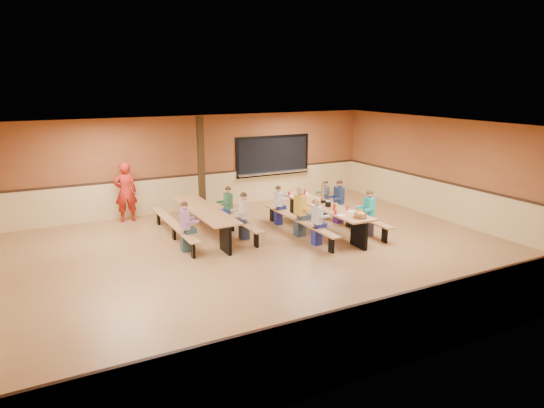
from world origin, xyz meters
TOP-DOWN VIEW (x-y plane):
  - ground at (0.00, 0.00)m, footprint 12.00×12.00m
  - room_envelope at (0.00, 0.00)m, footprint 12.04×10.04m
  - kitchen_pass_through at (2.60, 4.96)m, footprint 2.78×0.28m
  - structural_post at (-0.20, 4.40)m, footprint 0.18×0.18m
  - cafeteria_table_main at (2.14, 1.04)m, footprint 1.91×3.70m
  - cafeteria_table_second at (-0.94, 2.25)m, footprint 1.91×3.70m
  - seated_child_white_left at (1.31, 0.15)m, footprint 0.36×0.29m
  - seated_adult_yellow at (1.31, 0.98)m, footprint 0.43×0.35m
  - seated_child_grey_left at (1.31, 2.20)m, footprint 0.33×0.27m
  - seated_child_teal_right at (2.96, 0.16)m, footprint 0.38×0.31m
  - seated_child_navy_right at (2.96, 1.54)m, footprint 0.39×0.32m
  - seated_child_char_right at (2.96, 2.25)m, footprint 0.33×0.27m
  - seated_child_purple_sec at (-1.77, 1.23)m, footprint 0.38×0.31m
  - seated_child_green_sec at (-0.12, 2.49)m, footprint 0.36×0.29m
  - seated_child_tan_sec at (-0.12, 1.44)m, footprint 0.38×0.31m
  - standing_woman at (-2.50, 4.55)m, footprint 0.68×0.47m
  - punch_pitcher at (2.10, 2.13)m, footprint 0.16×0.16m
  - chip_bowl at (2.20, -0.45)m, footprint 0.32×0.32m
  - napkin_dispenser at (2.12, 0.85)m, footprint 0.10×0.14m
  - condiment_mustard at (2.15, 0.51)m, footprint 0.06×0.06m
  - condiment_ketchup at (2.05, 0.47)m, footprint 0.06×0.06m
  - table_paddle at (2.25, 1.32)m, footprint 0.16×0.16m
  - place_settings at (2.14, 1.04)m, footprint 0.65×3.30m

SIDE VIEW (x-z plane):
  - ground at x=0.00m, z-range 0.00..0.00m
  - cafeteria_table_main at x=2.14m, z-range 0.16..0.90m
  - cafeteria_table_second at x=-0.94m, z-range 0.16..0.90m
  - seated_child_char_right at x=2.96m, z-range 0.00..1.12m
  - seated_child_grey_left at x=1.31m, z-range 0.00..1.12m
  - seated_child_white_left at x=1.31m, z-range 0.00..1.18m
  - seated_child_green_sec at x=-0.12m, z-range 0.00..1.19m
  - seated_child_teal_right at x=2.96m, z-range 0.00..1.23m
  - seated_child_purple_sec at x=-1.77m, z-range 0.00..1.23m
  - seated_child_tan_sec at x=-0.12m, z-range 0.00..1.24m
  - seated_child_navy_right at x=2.96m, z-range 0.00..1.26m
  - seated_adult_yellow at x=1.31m, z-range 0.00..1.33m
  - room_envelope at x=0.00m, z-range -0.82..2.20m
  - place_settings at x=2.14m, z-range 0.74..0.85m
  - napkin_dispenser at x=2.12m, z-range 0.74..0.87m
  - chip_bowl at x=2.20m, z-range 0.74..0.89m
  - condiment_mustard at x=2.15m, z-range 0.74..0.91m
  - condiment_ketchup at x=2.05m, z-range 0.74..0.91m
  - punch_pitcher at x=2.10m, z-range 0.74..0.96m
  - table_paddle at x=2.25m, z-range 0.60..1.16m
  - standing_woman at x=-2.50m, z-range 0.00..1.78m
  - kitchen_pass_through at x=2.60m, z-range 0.80..2.18m
  - structural_post at x=-0.20m, z-range 0.00..3.00m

